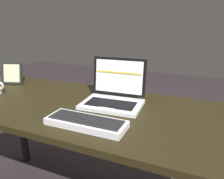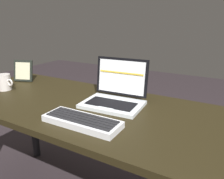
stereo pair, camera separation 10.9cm
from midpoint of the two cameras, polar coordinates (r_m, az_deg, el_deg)
desk at (r=1.19m, az=-2.38°, el=-8.64°), size 1.76×0.68×0.74m
laptop_front at (r=1.16m, az=3.51°, el=-1.62°), size 0.32×0.26×0.23m
external_keyboard at (r=0.95m, az=-4.55°, el=-8.23°), size 0.35×0.13×0.03m
photo_frame at (r=1.69m, az=-20.31°, el=4.52°), size 0.15×0.09×0.15m
coffee_mug at (r=1.53m, az=-24.27°, el=1.71°), size 0.12×0.08×0.10m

